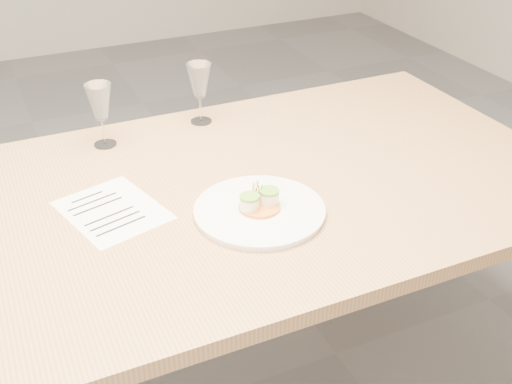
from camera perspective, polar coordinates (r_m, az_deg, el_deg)
name	(u,v)px	position (r m, az deg, el deg)	size (l,w,h in m)	color
dining_table	(120,236)	(1.61, -12.00, -3.85)	(2.40, 1.00, 0.75)	tan
dinner_plate	(260,209)	(1.53, 0.33, -1.56)	(0.32, 0.32, 0.08)	white
recipe_sheet	(112,210)	(1.59, -12.66, -1.60)	(0.27, 0.31, 0.00)	white
wine_glass_1	(100,103)	(1.85, -13.71, 7.68)	(0.07, 0.07, 0.19)	white
wine_glass_2	(199,82)	(1.95, -5.06, 9.73)	(0.08, 0.08, 0.19)	white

